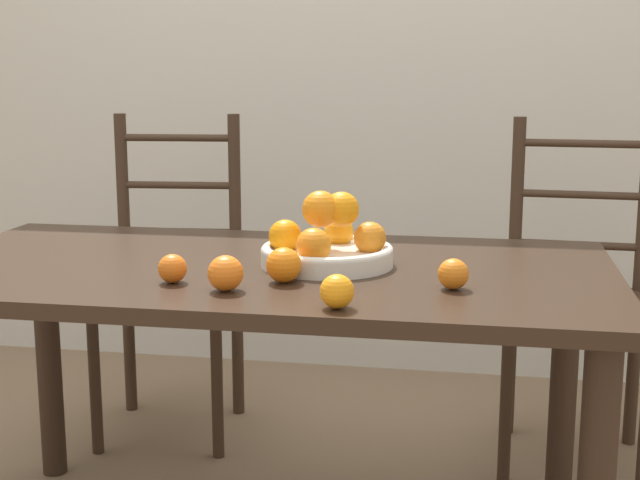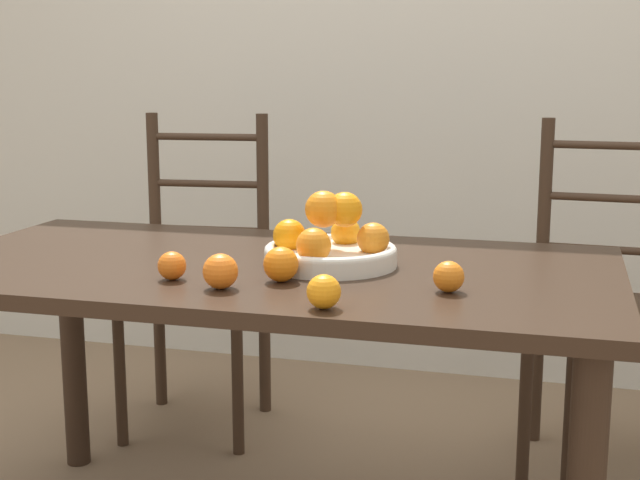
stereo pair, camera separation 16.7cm
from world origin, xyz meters
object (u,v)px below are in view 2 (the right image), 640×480
object	(u,v)px
fruit_bowl	(330,245)
chair_right	(603,309)
orange_loose_3	(324,292)
orange_loose_2	(220,271)
chair_left	(198,282)
orange_loose_0	(172,266)
orange_loose_4	(281,264)
orange_loose_1	(449,277)

from	to	relation	value
fruit_bowl	chair_right	xyz separation A→B (m)	(0.64, 0.72, -0.30)
orange_loose_3	chair_right	bearing A→B (deg)	62.80
orange_loose_2	chair_left	distance (m)	1.13
orange_loose_0	orange_loose_4	size ratio (longest dim) A/B	0.82
orange_loose_4	chair_left	distance (m)	1.10
orange_loose_4	orange_loose_0	bearing A→B (deg)	-169.04
orange_loose_0	chair_left	distance (m)	1.04
orange_loose_4	orange_loose_3	bearing A→B (deg)	-52.11
fruit_bowl	orange_loose_0	bearing A→B (deg)	-142.87
orange_loose_2	orange_loose_3	bearing A→B (deg)	-20.80
fruit_bowl	chair_right	world-z (taller)	chair_right
orange_loose_3	chair_right	distance (m)	1.24
orange_loose_1	orange_loose_2	world-z (taller)	orange_loose_2
fruit_bowl	orange_loose_0	world-z (taller)	fruit_bowl
orange_loose_0	chair_right	distance (m)	1.35
orange_loose_3	orange_loose_4	bearing A→B (deg)	127.89
orange_loose_3	chair_left	bearing A→B (deg)	123.67
orange_loose_1	orange_loose_2	bearing A→B (deg)	-168.07
fruit_bowl	orange_loose_3	bearing A→B (deg)	-77.30
orange_loose_0	orange_loose_1	distance (m)	0.58
orange_loose_1	orange_loose_4	bearing A→B (deg)	-179.31
fruit_bowl	chair_left	distance (m)	1.01
orange_loose_3	orange_loose_4	xyz separation A→B (m)	(-0.14, 0.18, 0.00)
orange_loose_1	chair_right	size ratio (longest dim) A/B	0.06
orange_loose_2	chair_right	xyz separation A→B (m)	(0.80, 0.99, -0.28)
fruit_bowl	orange_loose_1	size ratio (longest dim) A/B	4.77
orange_loose_2	orange_loose_3	world-z (taller)	orange_loose_2
chair_right	orange_loose_1	bearing A→B (deg)	-107.91
fruit_bowl	chair_right	size ratio (longest dim) A/B	0.29
orange_loose_3	chair_right	size ratio (longest dim) A/B	0.06
orange_loose_2	chair_left	size ratio (longest dim) A/B	0.07
chair_left	orange_loose_2	bearing A→B (deg)	-69.74
orange_loose_3	chair_left	world-z (taller)	chair_left
orange_loose_1	orange_loose_4	xyz separation A→B (m)	(-0.35, -0.00, 0.01)
fruit_bowl	orange_loose_2	world-z (taller)	fruit_bowl
fruit_bowl	orange_loose_4	world-z (taller)	fruit_bowl
orange_loose_1	orange_loose_0	bearing A→B (deg)	-175.22
orange_loose_1	orange_loose_2	size ratio (longest dim) A/B	0.87
fruit_bowl	chair_left	xyz separation A→B (m)	(-0.64, 0.72, -0.30)
fruit_bowl	orange_loose_3	size ratio (longest dim) A/B	4.64
fruit_bowl	orange_loose_1	world-z (taller)	fruit_bowl
orange_loose_3	orange_loose_1	bearing A→B (deg)	41.90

